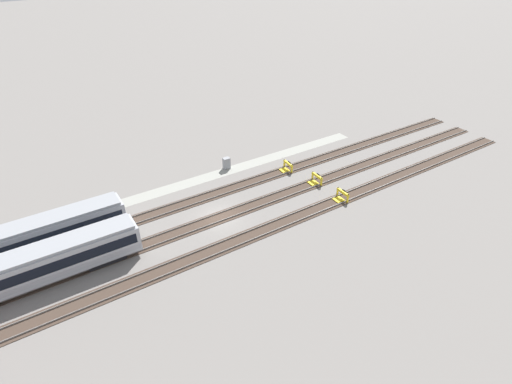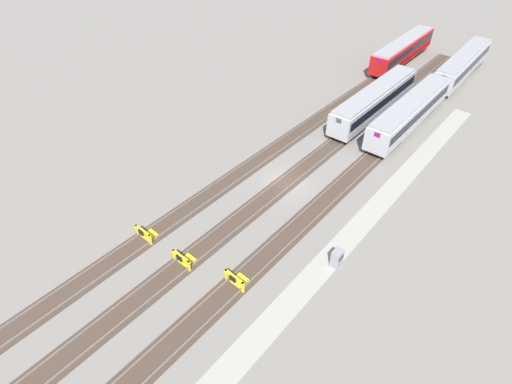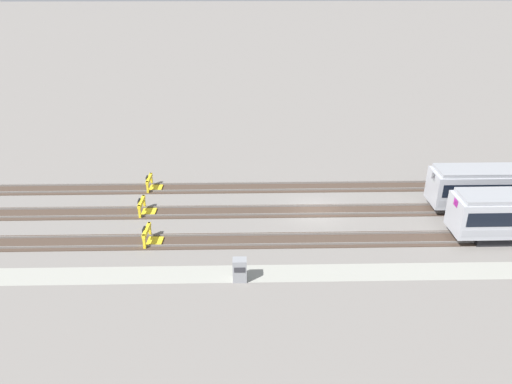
{
  "view_description": "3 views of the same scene",
  "coord_description": "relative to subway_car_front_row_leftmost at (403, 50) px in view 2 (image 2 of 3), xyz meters",
  "views": [
    {
      "loc": [
        16.02,
        32.87,
        27.32
      ],
      "look_at": [
        -4.83,
        0.0,
        1.8
      ],
      "focal_mm": 28.0,
      "sensor_mm": 36.0,
      "label": 1
    },
    {
      "loc": [
        -26.44,
        -18.12,
        25.18
      ],
      "look_at": [
        -4.83,
        0.0,
        1.8
      ],
      "focal_mm": 28.0,
      "sensor_mm": 36.0,
      "label": 2
    },
    {
      "loc": [
        -5.64,
        -36.25,
        19.2
      ],
      "look_at": [
        -4.83,
        0.0,
        1.8
      ],
      "focal_mm": 35.0,
      "sensor_mm": 36.0,
      "label": 3
    }
  ],
  "objects": [
    {
      "name": "ground_plane",
      "position": [
        -37.11,
        -4.63,
        -2.04
      ],
      "size": [
        400.0,
        400.0,
        0.0
      ],
      "primitive_type": "plane",
      "color": "gray"
    },
    {
      "name": "service_walkway",
      "position": [
        -37.11,
        -13.41,
        -2.04
      ],
      "size": [
        54.0,
        2.0,
        0.01
      ],
      "primitive_type": "cube",
      "color": "#9E9E93",
      "rests_on": "ground"
    },
    {
      "name": "rail_track_nearest",
      "position": [
        -37.11,
        -9.25,
        -2.0
      ],
      "size": [
        90.0,
        2.23,
        0.21
      ],
      "color": "#47382D",
      "rests_on": "ground"
    },
    {
      "name": "rail_track_near_inner",
      "position": [
        -37.11,
        -4.63,
        -2.0
      ],
      "size": [
        90.0,
        2.24,
        0.21
      ],
      "color": "#47382D",
      "rests_on": "ground"
    },
    {
      "name": "rail_track_middle",
      "position": [
        -37.11,
        -0.01,
        -2.0
      ],
      "size": [
        90.0,
        2.23,
        0.21
      ],
      "color": "#47382D",
      "rests_on": "ground"
    },
    {
      "name": "subway_car_front_row_leftmost",
      "position": [
        0.0,
        0.0,
        0.0
      ],
      "size": [
        18.05,
        3.19,
        3.7
      ],
      "color": "#B71414",
      "rests_on": "ground"
    },
    {
      "name": "subway_car_front_row_left_inner",
      "position": [
        -18.7,
        -4.67,
        0.0
      ],
      "size": [
        18.0,
        2.84,
        3.7
      ],
      "color": "#ADAFB7",
      "rests_on": "ground"
    },
    {
      "name": "subway_car_front_row_centre",
      "position": [
        0.28,
        -9.25,
        0.0
      ],
      "size": [
        18.06,
        3.24,
        3.7
      ],
      "color": "#ADAFB7",
      "rests_on": "ground"
    },
    {
      "name": "subway_car_front_row_right_inner",
      "position": [
        -18.7,
        -9.29,
        0.0
      ],
      "size": [
        18.02,
        2.94,
        3.7
      ],
      "color": "#ADAFB7",
      "rests_on": "ground"
    },
    {
      "name": "bumper_stop_nearest_track",
      "position": [
        -49.77,
        -9.27,
        -1.53
      ],
      "size": [
        1.38,
        2.01,
        1.22
      ],
      "color": "yellow",
      "rests_on": "ground"
    },
    {
      "name": "bumper_stop_near_inner_track",
      "position": [
        -50.99,
        -4.64,
        -1.53
      ],
      "size": [
        1.36,
        2.01,
        1.22
      ],
      "color": "yellow",
      "rests_on": "ground"
    },
    {
      "name": "bumper_stop_middle_track",
      "position": [
        -51.16,
        -0.02,
        -1.53
      ],
      "size": [
        1.35,
        2.0,
        1.22
      ],
      "color": "yellow",
      "rests_on": "ground"
    },
    {
      "name": "electrical_cabinet",
      "position": [
        -43.2,
        -14.13,
        -1.24
      ],
      "size": [
        0.9,
        0.73,
        1.6
      ],
      "color": "gray",
      "rests_on": "ground"
    }
  ]
}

